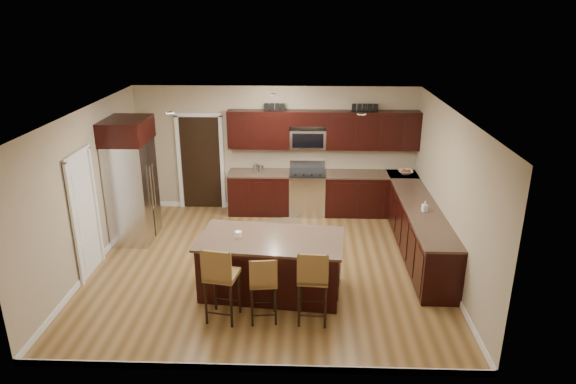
{
  "coord_description": "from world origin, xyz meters",
  "views": [
    {
      "loc": [
        0.63,
        -7.93,
        4.27
      ],
      "look_at": [
        0.34,
        0.4,
        1.23
      ],
      "focal_mm": 32.0,
      "sensor_mm": 36.0,
      "label": 1
    }
  ],
  "objects_px": {
    "island": "(271,267)",
    "stool_left": "(220,276)",
    "stool_right": "(313,278)",
    "range": "(307,192)",
    "refrigerator": "(131,179)",
    "stool_mid": "(263,282)"
  },
  "relations": [
    {
      "from": "stool_mid",
      "to": "stool_right",
      "type": "relative_size",
      "value": 0.9
    },
    {
      "from": "stool_right",
      "to": "refrigerator",
      "type": "bearing_deg",
      "value": 144.54
    },
    {
      "from": "stool_mid",
      "to": "stool_right",
      "type": "height_order",
      "value": "stool_right"
    },
    {
      "from": "range",
      "to": "refrigerator",
      "type": "distance_m",
      "value": 3.66
    },
    {
      "from": "island",
      "to": "stool_left",
      "type": "bearing_deg",
      "value": -121.81
    },
    {
      "from": "stool_left",
      "to": "refrigerator",
      "type": "distance_m",
      "value": 3.46
    },
    {
      "from": "range",
      "to": "refrigerator",
      "type": "height_order",
      "value": "refrigerator"
    },
    {
      "from": "stool_right",
      "to": "island",
      "type": "bearing_deg",
      "value": 130.33
    },
    {
      "from": "range",
      "to": "stool_right",
      "type": "height_order",
      "value": "stool_right"
    },
    {
      "from": "stool_left",
      "to": "stool_right",
      "type": "relative_size",
      "value": 1.02
    },
    {
      "from": "stool_right",
      "to": "refrigerator",
      "type": "height_order",
      "value": "refrigerator"
    },
    {
      "from": "stool_left",
      "to": "stool_mid",
      "type": "bearing_deg",
      "value": 11.26
    },
    {
      "from": "range",
      "to": "island",
      "type": "distance_m",
      "value": 3.32
    },
    {
      "from": "range",
      "to": "stool_mid",
      "type": "bearing_deg",
      "value": -98.48
    },
    {
      "from": "range",
      "to": "stool_mid",
      "type": "distance_m",
      "value": 4.16
    },
    {
      "from": "island",
      "to": "stool_mid",
      "type": "bearing_deg",
      "value": -87.83
    },
    {
      "from": "stool_right",
      "to": "refrigerator",
      "type": "distance_m",
      "value": 4.37
    },
    {
      "from": "stool_mid",
      "to": "refrigerator",
      "type": "bearing_deg",
      "value": 127.84
    },
    {
      "from": "island",
      "to": "range",
      "type": "bearing_deg",
      "value": 86.22
    },
    {
      "from": "stool_left",
      "to": "stool_mid",
      "type": "xyz_separation_m",
      "value": [
        0.6,
        0.01,
        -0.09
      ]
    },
    {
      "from": "range",
      "to": "stool_right",
      "type": "relative_size",
      "value": 0.97
    },
    {
      "from": "range",
      "to": "island",
      "type": "bearing_deg",
      "value": -99.68
    }
  ]
}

